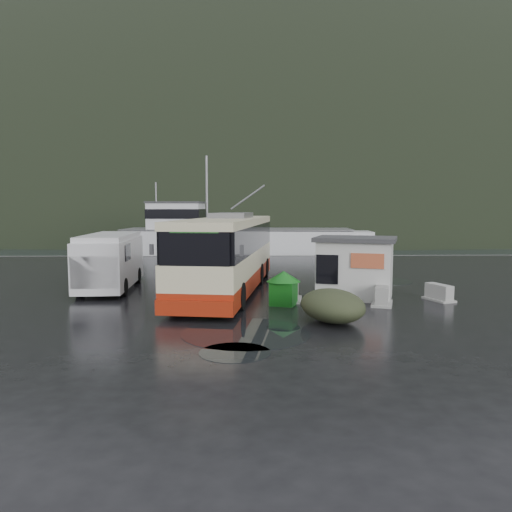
{
  "coord_description": "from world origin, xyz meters",
  "views": [
    {
      "loc": [
        1.02,
        -21.27,
        4.05
      ],
      "look_at": [
        1.61,
        2.61,
        1.7
      ],
      "focal_mm": 35.0,
      "sensor_mm": 36.0,
      "label": 1
    }
  ],
  "objects_px": {
    "jersey_barrier_b": "(439,301)",
    "jersey_barrier_c": "(382,305)",
    "coach_bus": "(228,291)",
    "waste_bin_left": "(212,309)",
    "white_van": "(111,289)",
    "ticket_kiosk": "(354,297)",
    "waste_bin_right": "(283,305)",
    "dome_tent": "(332,322)",
    "jersey_barrier_a": "(292,301)",
    "fishing_trawler": "(238,248)"
  },
  "relations": [
    {
      "from": "ticket_kiosk",
      "to": "jersey_barrier_b",
      "type": "height_order",
      "value": "ticket_kiosk"
    },
    {
      "from": "dome_tent",
      "to": "jersey_barrier_b",
      "type": "xyz_separation_m",
      "value": [
        5.34,
        3.86,
        0.0
      ]
    },
    {
      "from": "white_van",
      "to": "jersey_barrier_b",
      "type": "relative_size",
      "value": 4.6
    },
    {
      "from": "waste_bin_right",
      "to": "fishing_trawler",
      "type": "relative_size",
      "value": 0.05
    },
    {
      "from": "white_van",
      "to": "waste_bin_left",
      "type": "xyz_separation_m",
      "value": [
        5.29,
        -4.95,
        0.0
      ]
    },
    {
      "from": "dome_tent",
      "to": "coach_bus",
      "type": "bearing_deg",
      "value": 120.61
    },
    {
      "from": "dome_tent",
      "to": "jersey_barrier_c",
      "type": "distance_m",
      "value": 3.97
    },
    {
      "from": "dome_tent",
      "to": "jersey_barrier_b",
      "type": "bearing_deg",
      "value": 35.86
    },
    {
      "from": "white_van",
      "to": "jersey_barrier_a",
      "type": "xyz_separation_m",
      "value": [
        8.66,
        -3.27,
        0.0
      ]
    },
    {
      "from": "waste_bin_right",
      "to": "white_van",
      "type": "bearing_deg",
      "value": 152.91
    },
    {
      "from": "white_van",
      "to": "jersey_barrier_c",
      "type": "xyz_separation_m",
      "value": [
        12.33,
        -4.29,
        0.0
      ]
    },
    {
      "from": "waste_bin_left",
      "to": "jersey_barrier_a",
      "type": "distance_m",
      "value": 3.76
    },
    {
      "from": "white_van",
      "to": "jersey_barrier_c",
      "type": "height_order",
      "value": "white_van"
    },
    {
      "from": "dome_tent",
      "to": "ticket_kiosk",
      "type": "bearing_deg",
      "value": 68.57
    },
    {
      "from": "waste_bin_right",
      "to": "jersey_barrier_a",
      "type": "relative_size",
      "value": 0.89
    },
    {
      "from": "jersey_barrier_c",
      "to": "fishing_trawler",
      "type": "relative_size",
      "value": 0.06
    },
    {
      "from": "waste_bin_left",
      "to": "jersey_barrier_c",
      "type": "xyz_separation_m",
      "value": [
        7.04,
        0.66,
        0.0
      ]
    },
    {
      "from": "white_van",
      "to": "waste_bin_left",
      "type": "bearing_deg",
      "value": -45.79
    },
    {
      "from": "dome_tent",
      "to": "ticket_kiosk",
      "type": "relative_size",
      "value": 0.84
    },
    {
      "from": "waste_bin_left",
      "to": "jersey_barrier_a",
      "type": "height_order",
      "value": "waste_bin_left"
    },
    {
      "from": "coach_bus",
      "to": "waste_bin_left",
      "type": "xyz_separation_m",
      "value": [
        -0.52,
        -4.26,
        0.0
      ]
    },
    {
      "from": "coach_bus",
      "to": "jersey_barrier_c",
      "type": "relative_size",
      "value": 8.28
    },
    {
      "from": "white_van",
      "to": "ticket_kiosk",
      "type": "bearing_deg",
      "value": -15.27
    },
    {
      "from": "coach_bus",
      "to": "waste_bin_right",
      "type": "height_order",
      "value": "coach_bus"
    },
    {
      "from": "white_van",
      "to": "fishing_trawler",
      "type": "relative_size",
      "value": 0.25
    },
    {
      "from": "white_van",
      "to": "ticket_kiosk",
      "type": "distance_m",
      "value": 11.84
    },
    {
      "from": "dome_tent",
      "to": "jersey_barrier_a",
      "type": "bearing_deg",
      "value": 104.75
    },
    {
      "from": "ticket_kiosk",
      "to": "jersey_barrier_c",
      "type": "bearing_deg",
      "value": -46.9
    },
    {
      "from": "coach_bus",
      "to": "waste_bin_left",
      "type": "bearing_deg",
      "value": -88.47
    },
    {
      "from": "jersey_barrier_a",
      "to": "jersey_barrier_b",
      "type": "relative_size",
      "value": 1.12
    },
    {
      "from": "white_van",
      "to": "jersey_barrier_b",
      "type": "bearing_deg",
      "value": -15.52
    },
    {
      "from": "waste_bin_right",
      "to": "dome_tent",
      "type": "distance_m",
      "value": 3.41
    },
    {
      "from": "jersey_barrier_b",
      "to": "white_van",
      "type": "bearing_deg",
      "value": 167.19
    },
    {
      "from": "coach_bus",
      "to": "ticket_kiosk",
      "type": "bearing_deg",
      "value": -9.71
    },
    {
      "from": "dome_tent",
      "to": "jersey_barrier_a",
      "type": "xyz_separation_m",
      "value": [
        -1.06,
        4.01,
        0.0
      ]
    },
    {
      "from": "jersey_barrier_b",
      "to": "jersey_barrier_c",
      "type": "relative_size",
      "value": 0.89
    },
    {
      "from": "jersey_barrier_a",
      "to": "jersey_barrier_b",
      "type": "bearing_deg",
      "value": -1.36
    },
    {
      "from": "white_van",
      "to": "jersey_barrier_a",
      "type": "distance_m",
      "value": 9.25
    },
    {
      "from": "ticket_kiosk",
      "to": "jersey_barrier_c",
      "type": "distance_m",
      "value": 1.88
    },
    {
      "from": "white_van",
      "to": "waste_bin_left",
      "type": "height_order",
      "value": "white_van"
    },
    {
      "from": "jersey_barrier_a",
      "to": "fishing_trawler",
      "type": "bearing_deg",
      "value": 95.55
    },
    {
      "from": "white_van",
      "to": "jersey_barrier_c",
      "type": "relative_size",
      "value": 4.07
    },
    {
      "from": "waste_bin_right",
      "to": "jersey_barrier_c",
      "type": "xyz_separation_m",
      "value": [
        4.1,
        -0.08,
        0.0
      ]
    },
    {
      "from": "waste_bin_left",
      "to": "jersey_barrier_a",
      "type": "bearing_deg",
      "value": 26.46
    },
    {
      "from": "dome_tent",
      "to": "jersey_barrier_a",
      "type": "relative_size",
      "value": 1.84
    },
    {
      "from": "white_van",
      "to": "ticket_kiosk",
      "type": "xyz_separation_m",
      "value": [
        11.56,
        -2.58,
        0.0
      ]
    },
    {
      "from": "waste_bin_left",
      "to": "jersey_barrier_b",
      "type": "bearing_deg",
      "value": 8.87
    },
    {
      "from": "jersey_barrier_a",
      "to": "jersey_barrier_c",
      "type": "bearing_deg",
      "value": -15.51
    },
    {
      "from": "jersey_barrier_b",
      "to": "jersey_barrier_c",
      "type": "height_order",
      "value": "jersey_barrier_c"
    },
    {
      "from": "ticket_kiosk",
      "to": "jersey_barrier_c",
      "type": "relative_size",
      "value": 2.16
    }
  ]
}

